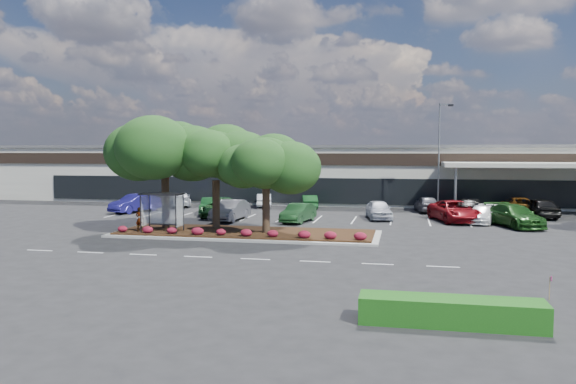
% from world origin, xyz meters
% --- Properties ---
extents(ground, '(160.00, 160.00, 0.00)m').
position_xyz_m(ground, '(0.00, 0.00, 0.00)').
color(ground, black).
rests_on(ground, ground).
extents(retail_store, '(80.40, 25.20, 6.25)m').
position_xyz_m(retail_store, '(0.06, 33.91, 3.15)').
color(retail_store, beige).
rests_on(retail_store, ground).
extents(landscape_island, '(18.00, 6.00, 0.26)m').
position_xyz_m(landscape_island, '(-2.00, 4.00, 0.12)').
color(landscape_island, '#9C9B97').
rests_on(landscape_island, ground).
extents(lane_markings, '(33.12, 20.06, 0.01)m').
position_xyz_m(lane_markings, '(-0.14, 10.42, 0.01)').
color(lane_markings, silver).
rests_on(lane_markings, ground).
extents(shrub_row, '(17.00, 0.80, 0.50)m').
position_xyz_m(shrub_row, '(-2.00, 1.90, 0.51)').
color(shrub_row, maroon).
rests_on(shrub_row, landscape_island).
extents(bus_shelter, '(2.75, 1.55, 2.59)m').
position_xyz_m(bus_shelter, '(-7.50, 2.95, 2.31)').
color(bus_shelter, black).
rests_on(bus_shelter, landscape_island).
extents(island_tree_west, '(7.20, 7.20, 7.89)m').
position_xyz_m(island_tree_west, '(-8.00, 4.50, 4.21)').
color(island_tree_west, '#143D14').
rests_on(island_tree_west, landscape_island).
extents(island_tree_mid, '(6.60, 6.60, 7.32)m').
position_xyz_m(island_tree_mid, '(-4.50, 5.20, 3.92)').
color(island_tree_mid, '#143D14').
rests_on(island_tree_mid, landscape_island).
extents(island_tree_east, '(5.80, 5.80, 6.50)m').
position_xyz_m(island_tree_east, '(-0.50, 3.70, 3.51)').
color(island_tree_east, '#143D14').
rests_on(island_tree_east, landscape_island).
extents(hedge_south_east, '(6.00, 1.30, 0.90)m').
position_xyz_m(hedge_south_east, '(10.00, -13.50, 0.45)').
color(hedge_south_east, '#184815').
rests_on(hedge_south_east, ground).
extents(conifer_north_west, '(4.40, 4.40, 10.00)m').
position_xyz_m(conifer_north_west, '(-30.00, 46.00, 5.00)').
color(conifer_north_west, '#143D14').
rests_on(conifer_north_west, ground).
extents(person_waiting, '(0.61, 0.42, 1.64)m').
position_xyz_m(person_waiting, '(-9.04, 2.57, 1.08)').
color(person_waiting, '#594C47').
rests_on(person_waiting, landscape_island).
extents(light_pole, '(1.43, 0.50, 9.96)m').
position_xyz_m(light_pole, '(11.67, 20.38, 4.42)').
color(light_pole, '#9C9B97').
rests_on(light_pole, ground).
extents(survey_stake, '(0.08, 0.14, 0.92)m').
position_xyz_m(survey_stake, '(14.01, -9.49, 0.60)').
color(survey_stake, '#9E8152').
rests_on(survey_stake, ground).
extents(car_0, '(3.45, 5.35, 1.67)m').
position_xyz_m(car_0, '(-15.80, 15.29, 0.83)').
color(car_0, navy).
rests_on(car_0, ground).
extents(car_1, '(2.91, 5.78, 1.57)m').
position_xyz_m(car_1, '(-6.89, 13.49, 0.78)').
color(car_1, '#184118').
rests_on(car_1, ground).
extents(car_2, '(2.52, 4.75, 1.49)m').
position_xyz_m(car_2, '(-8.42, 15.16, 0.74)').
color(car_2, '#14441D').
rests_on(car_2, ground).
extents(car_3, '(2.15, 5.20, 1.67)m').
position_xyz_m(car_3, '(-5.36, 11.18, 0.84)').
color(car_3, '#595860').
rests_on(car_3, ground).
extents(car_4, '(2.36, 4.73, 1.49)m').
position_xyz_m(car_4, '(0.26, 11.35, 0.74)').
color(car_4, '#1A421E').
rests_on(car_4, ground).
extents(car_5, '(2.70, 4.88, 1.57)m').
position_xyz_m(car_5, '(6.46, 14.64, 0.78)').
color(car_5, silver).
rests_on(car_5, ground).
extents(car_6, '(4.35, 6.59, 1.68)m').
position_xyz_m(car_6, '(12.49, 14.25, 0.84)').
color(car_6, maroon).
rests_on(car_6, ground).
extents(car_7, '(3.27, 5.07, 1.37)m').
position_xyz_m(car_7, '(14.52, 13.72, 0.68)').
color(car_7, white).
rests_on(car_7, ground).
extents(car_8, '(4.21, 6.18, 1.66)m').
position_xyz_m(car_8, '(16.65, 11.93, 0.83)').
color(car_8, '#1B4816').
rests_on(car_8, ground).
extents(car_9, '(3.87, 5.33, 1.43)m').
position_xyz_m(car_9, '(-13.81, 21.20, 0.72)').
color(car_9, silver).
rests_on(car_9, ground).
extents(car_10, '(3.35, 4.95, 1.33)m').
position_xyz_m(car_10, '(-8.04, 17.98, 0.67)').
color(car_10, '#144522').
rests_on(car_10, ground).
extents(car_11, '(2.32, 4.28, 1.34)m').
position_xyz_m(car_11, '(-5.30, 22.36, 0.67)').
color(car_11, white).
rests_on(car_11, ground).
extents(car_12, '(2.38, 4.31, 1.35)m').
position_xyz_m(car_12, '(-0.56, 21.62, 0.67)').
color(car_12, '#164A1D').
rests_on(car_12, ground).
extents(car_14, '(2.40, 4.66, 1.52)m').
position_xyz_m(car_14, '(10.58, 20.82, 0.76)').
color(car_14, '#53535A').
rests_on(car_14, ground).
extents(car_15, '(3.40, 5.90, 1.61)m').
position_xyz_m(car_15, '(14.10, 17.57, 0.80)').
color(car_15, black).
rests_on(car_15, ground).
extents(car_16, '(2.60, 5.53, 1.53)m').
position_xyz_m(car_16, '(18.56, 20.73, 0.77)').
color(car_16, brown).
rests_on(car_16, ground).
extents(car_17, '(2.67, 5.26, 1.71)m').
position_xyz_m(car_17, '(19.79, 18.26, 0.86)').
color(car_17, black).
rests_on(car_17, ground).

